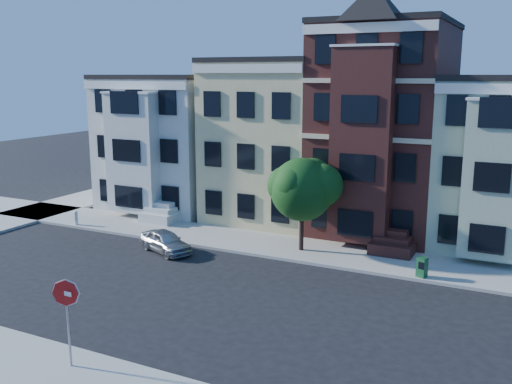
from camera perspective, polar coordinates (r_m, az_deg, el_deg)
The scene contains 11 objects.
ground at distance 23.09m, azimuth 3.12°, elevation -12.16°, with size 120.00×120.00×0.00m, color black.
far_sidewalk at distance 30.11m, azimuth 9.22°, elevation -6.36°, with size 60.00×4.00×0.15m, color #9E9B93.
house_white at distance 41.43m, azimuth -7.99°, elevation 4.89°, with size 8.00×9.00×9.00m, color silver.
house_yellow at distance 37.46m, azimuth 2.19°, elevation 5.06°, with size 7.00×9.00×10.00m, color beige.
house_brown at distance 35.08m, azimuth 12.74°, elevation 5.97°, with size 7.00×9.00×12.00m, color #3C1815.
house_green at distance 34.31m, azimuth 23.22°, elevation 2.66°, with size 6.00×9.00×9.00m, color #A1B295.
street_tree at distance 29.87m, azimuth 4.62°, elevation -0.18°, with size 5.24×5.24×6.10m, color #1C4B1A, non-canonical shape.
parked_car at distance 30.85m, azimuth -9.04°, elevation -4.90°, with size 1.40×3.49×1.19m, color #AAAEB2.
newspaper_box at distance 27.53m, azimuth 16.27°, elevation -7.24°, with size 0.42×0.37×0.93m, color #18512B.
fire_hydrant at distance 37.14m, azimuth -17.54°, elevation -2.60°, with size 0.25×0.25×0.71m, color white.
stop_sign at distance 19.34m, azimuth -18.29°, elevation -11.83°, with size 0.91×0.13×3.31m, color red, non-canonical shape.
Camera 1 is at (8.29, -19.42, 9.33)m, focal length 40.00 mm.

